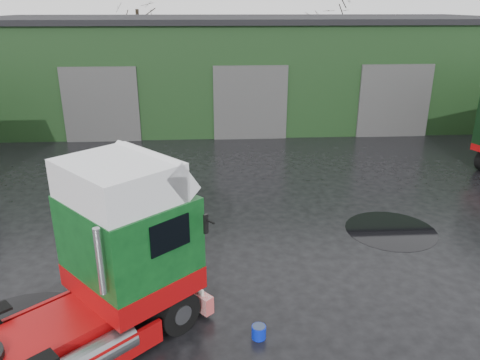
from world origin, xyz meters
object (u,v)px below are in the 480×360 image
hero_tractor (51,276)px  tree_back_a (139,33)px  wash_bucket (259,332)px  tree_back_b (327,45)px  warehouse (243,67)px

hero_tractor → tree_back_a: 33.21m
wash_bucket → tree_back_a: 33.63m
tree_back_a → tree_back_b: tree_back_a is taller
warehouse → hero_tractor: (-5.40, -23.00, -1.13)m
hero_tractor → wash_bucket: size_ratio=20.16×
warehouse → tree_back_a: size_ratio=3.41×
warehouse → wash_bucket: warehouse is taller
wash_bucket → hero_tractor: bearing=-174.7°
warehouse → wash_bucket: size_ratio=99.94×
hero_tractor → tree_back_b: tree_back_b is taller
tree_back_b → wash_bucket: bearing=-105.8°
wash_bucket → tree_back_a: size_ratio=0.03×
hero_tractor → tree_back_a: tree_back_a is taller
hero_tractor → tree_back_b: size_ratio=0.87×
warehouse → tree_back_a: (-8.00, 10.00, 1.59)m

